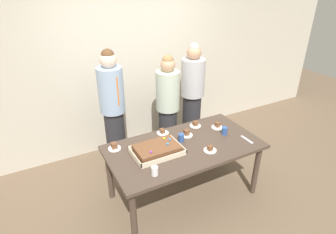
% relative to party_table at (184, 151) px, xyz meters
% --- Properties ---
extents(ground_plane, '(12.00, 12.00, 0.00)m').
position_rel_party_table_xyz_m(ground_plane, '(0.00, 0.00, -0.67)').
color(ground_plane, brown).
extents(interior_back_panel, '(8.00, 0.12, 3.00)m').
position_rel_party_table_xyz_m(interior_back_panel, '(0.00, 1.60, 0.83)').
color(interior_back_panel, beige).
rests_on(interior_back_panel, ground_plane).
extents(party_table, '(1.83, 0.96, 0.76)m').
position_rel_party_table_xyz_m(party_table, '(0.00, 0.00, 0.00)').
color(party_table, '#47382D').
rests_on(party_table, ground_plane).
extents(sheet_cake, '(0.56, 0.39, 0.12)m').
position_rel_party_table_xyz_m(sheet_cake, '(-0.35, 0.02, 0.13)').
color(sheet_cake, beige).
rests_on(sheet_cake, party_table).
extents(plated_slice_near_left, '(0.15, 0.15, 0.08)m').
position_rel_party_table_xyz_m(plated_slice_near_left, '(-0.76, 0.33, 0.11)').
color(plated_slice_near_left, white).
rests_on(plated_slice_near_left, party_table).
extents(plated_slice_near_right, '(0.15, 0.15, 0.07)m').
position_rel_party_table_xyz_m(plated_slice_near_right, '(0.20, -0.23, 0.10)').
color(plated_slice_near_right, white).
rests_on(plated_slice_near_right, party_table).
extents(plated_slice_far_left, '(0.15, 0.15, 0.07)m').
position_rel_party_table_xyz_m(plated_slice_far_left, '(0.38, 0.34, 0.10)').
color(plated_slice_far_left, white).
rests_on(plated_slice_far_left, party_table).
extents(plated_slice_far_right, '(0.15, 0.15, 0.07)m').
position_rel_party_table_xyz_m(plated_slice_far_right, '(0.61, 0.17, 0.10)').
color(plated_slice_far_right, white).
rests_on(plated_slice_far_right, party_table).
extents(plated_slice_center_front, '(0.15, 0.15, 0.06)m').
position_rel_party_table_xyz_m(plated_slice_center_front, '(-0.10, 0.38, 0.10)').
color(plated_slice_center_front, white).
rests_on(plated_slice_center_front, party_table).
extents(plated_slice_center_back, '(0.15, 0.15, 0.08)m').
position_rel_party_table_xyz_m(plated_slice_center_back, '(0.15, 0.19, 0.11)').
color(plated_slice_center_back, white).
rests_on(plated_slice_center_back, party_table).
extents(drink_cup_nearest, '(0.07, 0.07, 0.10)m').
position_rel_party_table_xyz_m(drink_cup_nearest, '(0.02, 0.10, 0.13)').
color(drink_cup_nearest, '#2D5199').
rests_on(drink_cup_nearest, party_table).
extents(drink_cup_middle, '(0.07, 0.07, 0.10)m').
position_rel_party_table_xyz_m(drink_cup_middle, '(0.58, -0.01, 0.13)').
color(drink_cup_middle, '#2D5199').
rests_on(drink_cup_middle, party_table).
extents(drink_cup_far_end, '(0.07, 0.07, 0.10)m').
position_rel_party_table_xyz_m(drink_cup_far_end, '(-0.55, -0.32, 0.13)').
color(drink_cup_far_end, white).
rests_on(drink_cup_far_end, party_table).
extents(cake_server_utensil, '(0.03, 0.20, 0.01)m').
position_rel_party_table_xyz_m(cake_server_utensil, '(0.75, -0.25, 0.09)').
color(cake_server_utensil, silver).
rests_on(cake_server_utensil, party_table).
extents(person_serving_front, '(0.36, 0.36, 1.71)m').
position_rel_party_table_xyz_m(person_serving_front, '(0.72, 0.96, 0.21)').
color(person_serving_front, '#28282D').
rests_on(person_serving_front, ground_plane).
extents(person_green_shirt_behind, '(0.34, 0.34, 1.61)m').
position_rel_party_table_xyz_m(person_green_shirt_behind, '(0.24, 0.88, 0.16)').
color(person_green_shirt_behind, '#28282D').
rests_on(person_green_shirt_behind, ground_plane).
extents(person_striped_tie_right, '(0.34, 0.34, 1.76)m').
position_rel_party_table_xyz_m(person_striped_tie_right, '(-0.53, 1.02, 0.25)').
color(person_striped_tie_right, '#28282D').
rests_on(person_striped_tie_right, ground_plane).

